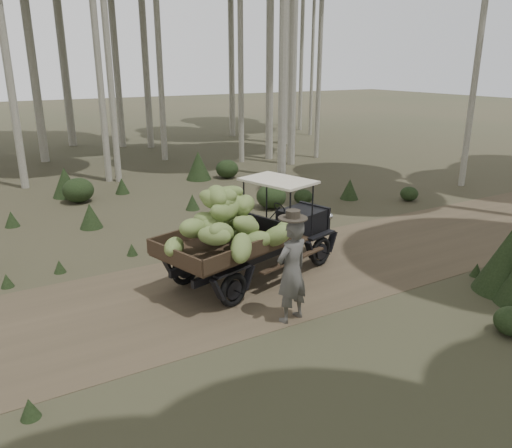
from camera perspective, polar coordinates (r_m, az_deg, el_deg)
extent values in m
plane|color=#473D2B|center=(10.25, -7.29, -8.19)|extent=(120.00, 120.00, 0.00)
cube|color=brown|center=(10.25, -7.29, -8.17)|extent=(70.00, 4.00, 0.01)
cube|color=black|center=(11.98, 5.23, 0.47)|extent=(1.11, 1.08, 0.50)
cube|color=black|center=(12.36, 6.66, 0.97)|extent=(0.34, 0.90, 0.56)
cube|color=black|center=(11.02, 1.13, -0.53)|extent=(0.43, 1.24, 0.50)
cube|color=#38281C|center=(10.20, -3.68, -2.66)|extent=(2.90, 2.29, 0.07)
cube|color=#38281C|center=(10.73, -6.68, -0.77)|extent=(2.45, 0.77, 0.29)
cube|color=#38281C|center=(9.60, -0.36, -2.93)|extent=(2.45, 0.77, 0.29)
cube|color=#38281C|center=(9.38, -9.39, -3.69)|extent=(0.52, 1.58, 0.29)
cube|color=beige|center=(11.03, 2.54, 4.96)|extent=(1.44, 1.78, 0.05)
cube|color=black|center=(11.17, -1.29, -2.64)|extent=(4.03, 1.27, 0.16)
cube|color=black|center=(10.73, 1.34, -3.53)|extent=(4.03, 1.27, 0.16)
torus|color=black|center=(12.46, 2.02, -1.49)|extent=(0.70, 0.31, 0.69)
torus|color=black|center=(11.61, 7.40, -3.12)|extent=(0.70, 0.31, 0.69)
torus|color=black|center=(10.65, -8.10, -5.15)|extent=(0.70, 0.31, 0.69)
torus|color=black|center=(9.65, -2.63, -7.53)|extent=(0.70, 0.31, 0.69)
sphere|color=beige|center=(12.63, 5.39, 1.62)|extent=(0.16, 0.16, 0.16)
sphere|color=beige|center=(12.17, 8.41, 0.86)|extent=(0.16, 0.16, 0.16)
ellipsoid|color=olive|center=(10.73, -1.75, 0.02)|extent=(0.54, 0.80, 0.48)
ellipsoid|color=olive|center=(9.97, -5.23, 0.08)|extent=(0.85, 0.88, 0.59)
ellipsoid|color=olive|center=(9.87, -3.24, 1.75)|extent=(0.93, 0.72, 0.65)
ellipsoid|color=olive|center=(9.82, -4.71, 2.78)|extent=(0.74, 0.81, 0.52)
ellipsoid|color=olive|center=(9.86, -0.26, -1.94)|extent=(0.86, 0.61, 0.46)
ellipsoid|color=olive|center=(9.38, -4.00, -1.02)|extent=(0.90, 0.77, 0.64)
ellipsoid|color=olive|center=(10.12, -1.28, 2.27)|extent=(0.70, 0.70, 0.38)
ellipsoid|color=olive|center=(9.82, -4.29, 2.64)|extent=(0.76, 0.66, 0.37)
ellipsoid|color=olive|center=(10.60, -0.83, -0.29)|extent=(0.68, 0.81, 0.57)
ellipsoid|color=olive|center=(10.27, -4.30, 0.64)|extent=(0.53, 0.74, 0.51)
ellipsoid|color=olive|center=(9.97, -3.94, 1.82)|extent=(0.43, 0.69, 0.46)
ellipsoid|color=olive|center=(10.08, -3.45, 3.13)|extent=(0.63, 0.77, 0.48)
ellipsoid|color=olive|center=(9.67, -9.34, -2.61)|extent=(0.73, 0.87, 0.44)
ellipsoid|color=olive|center=(9.25, -4.79, -1.36)|extent=(0.72, 0.71, 0.38)
ellipsoid|color=olive|center=(10.09, -2.46, 2.25)|extent=(0.81, 0.93, 0.62)
ellipsoid|color=olive|center=(9.84, -3.76, 2.94)|extent=(0.72, 0.70, 0.51)
ellipsoid|color=olive|center=(10.34, 3.24, -0.68)|extent=(0.73, 0.59, 0.50)
ellipsoid|color=olive|center=(9.81, -1.14, -0.14)|extent=(0.81, 0.51, 0.61)
ellipsoid|color=olive|center=(10.30, -3.75, 2.07)|extent=(0.70, 0.76, 0.53)
ellipsoid|color=olive|center=(10.11, -3.38, 3.39)|extent=(0.81, 0.71, 0.50)
ellipsoid|color=olive|center=(10.16, -1.16, -1.54)|extent=(0.70, 0.47, 0.56)
ellipsoid|color=olive|center=(9.79, -5.14, -0.52)|extent=(0.69, 0.46, 0.57)
ellipsoid|color=olive|center=(9.82, -3.67, 1.42)|extent=(0.93, 0.76, 0.59)
ellipsoid|color=olive|center=(9.87, -4.45, 3.17)|extent=(0.58, 0.82, 0.47)
ellipsoid|color=olive|center=(10.46, -2.17, -0.51)|extent=(0.79, 0.67, 0.47)
ellipsoid|color=olive|center=(9.57, -7.22, -0.48)|extent=(0.78, 0.60, 0.50)
ellipsoid|color=olive|center=(10.08, -4.11, 2.23)|extent=(0.89, 0.86, 0.63)
ellipsoid|color=olive|center=(9.27, -1.71, -2.75)|extent=(0.77, 0.88, 0.69)
ellipsoid|color=olive|center=(9.97, 2.35, -1.36)|extent=(0.82, 0.76, 0.63)
imported|color=#4F4D48|center=(8.92, 4.10, -5.41)|extent=(0.79, 0.60, 1.93)
cylinder|color=#342D24|center=(8.57, 4.24, 0.67)|extent=(0.61, 0.61, 0.03)
cylinder|color=#342D24|center=(8.55, 4.25, 1.08)|extent=(0.31, 0.31, 0.15)
cylinder|color=#B2AD9E|center=(24.40, 1.65, 24.22)|extent=(0.36, 0.36, 14.29)
cylinder|color=#B2AD9E|center=(28.42, -12.95, 23.59)|extent=(0.35, 0.35, 14.95)
cylinder|color=#B2AD9E|center=(32.33, -2.91, 23.91)|extent=(0.36, 0.36, 15.68)
cone|color=#233319|center=(18.66, -20.97, 4.48)|extent=(0.93, 0.93, 1.04)
cone|color=#233319|center=(14.89, -18.40, 0.90)|extent=(0.65, 0.65, 0.72)
ellipsoid|color=#233319|center=(20.40, -3.32, 6.31)|extent=(0.92, 0.92, 0.73)
cone|color=#233319|center=(17.48, 10.65, 3.95)|extent=(0.63, 0.63, 0.70)
ellipsoid|color=#233319|center=(16.05, 1.76, 3.18)|extent=(0.96, 0.96, 0.77)
cone|color=#233319|center=(15.89, -26.16, 0.52)|extent=(0.42, 0.42, 0.46)
ellipsoid|color=#233319|center=(16.61, 5.42, 3.12)|extent=(0.62, 0.62, 0.50)
cone|color=#233319|center=(20.22, -6.61, 6.66)|extent=(1.02, 1.02, 1.13)
cone|color=#233319|center=(18.55, -15.07, 4.24)|extent=(0.51, 0.51, 0.57)
ellipsoid|color=#233319|center=(17.75, 17.10, 3.33)|extent=(0.60, 0.60, 0.48)
cone|color=#233319|center=(11.34, 26.74, -3.80)|extent=(1.19, 1.19, 1.33)
ellipsoid|color=#233319|center=(9.79, 27.26, -9.87)|extent=(0.62, 0.62, 0.50)
cone|color=#233319|center=(16.06, -7.28, 2.52)|extent=(0.45, 0.45, 0.50)
ellipsoid|color=#233319|center=(17.76, -19.65, 3.66)|extent=(1.03, 1.03, 0.82)
cone|color=#233319|center=(7.63, -24.46, -18.61)|extent=(0.27, 0.27, 0.30)
cone|color=#233319|center=(12.36, -8.05, -2.79)|extent=(0.27, 0.27, 0.30)
cone|color=#233319|center=(14.40, 3.79, 0.38)|extent=(0.27, 0.27, 0.30)
cone|color=#233319|center=(13.59, 3.14, -0.70)|extent=(0.27, 0.27, 0.30)
cone|color=#233319|center=(14.07, 3.17, -0.04)|extent=(0.27, 0.27, 0.30)
cone|color=#233319|center=(11.73, -26.61, -5.79)|extent=(0.27, 0.27, 0.30)
cone|color=#233319|center=(12.56, -14.00, -2.83)|extent=(0.27, 0.27, 0.30)
cone|color=#233319|center=(12.04, 23.90, -4.80)|extent=(0.27, 0.27, 0.30)
cone|color=#233319|center=(14.02, 0.07, -0.08)|extent=(0.27, 0.27, 0.30)
cone|color=#233319|center=(12.03, -21.55, -4.52)|extent=(0.27, 0.27, 0.30)
cone|color=#233319|center=(12.82, -5.88, -1.93)|extent=(0.27, 0.27, 0.30)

